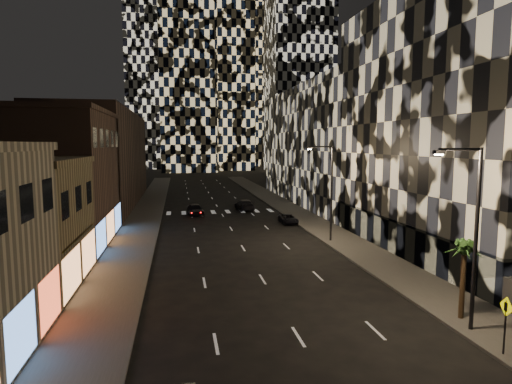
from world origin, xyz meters
name	(u,v)px	position (x,y,z in m)	size (l,w,h in m)	color
sidewalk_left	(146,213)	(-10.00, 50.00, 0.07)	(4.00, 120.00, 0.15)	#47443F
sidewalk_right	(291,209)	(10.00, 50.00, 0.07)	(4.00, 120.00, 0.15)	#47443F
curb_left	(162,213)	(-7.90, 50.00, 0.07)	(0.20, 120.00, 0.15)	#4C4C47
curb_right	(276,210)	(7.90, 50.00, 0.07)	(0.20, 120.00, 0.15)	#4C4C47
retail_brown	(52,180)	(-17.00, 33.50, 6.00)	(10.00, 15.00, 12.00)	#51392E
retail_filler_left	(102,159)	(-17.00, 60.00, 7.00)	(10.00, 40.00, 14.00)	#51392E
midrise_right	(484,124)	(20.00, 24.50, 11.00)	(16.00, 25.00, 22.00)	#232326
midrise_base	(395,237)	(12.30, 24.50, 1.50)	(0.60, 25.00, 3.00)	#383838
midrise_filler_right	(341,146)	(20.00, 57.00, 9.00)	(16.00, 40.00, 18.00)	#232326
tower_right_mid	(299,21)	(35.00, 135.00, 50.00)	(20.00, 20.00, 100.00)	black
tower_left_back	(158,10)	(-12.00, 165.00, 60.00)	(24.00, 24.00, 120.00)	black
tower_center_low	(187,28)	(-2.00, 140.00, 47.50)	(18.00, 18.00, 95.00)	black
streetlight_near	(472,226)	(8.35, 10.00, 5.35)	(2.55, 0.25, 9.00)	black
streetlight_far	(329,186)	(8.35, 30.00, 5.35)	(2.55, 0.25, 9.00)	black
car_dark_midlane	(195,209)	(-3.50, 47.74, 0.76)	(1.79, 4.45, 1.51)	black
car_dark_oncoming	(244,205)	(3.50, 50.95, 0.75)	(2.10, 5.16, 1.50)	black
car_dark_rightlane	(288,219)	(7.00, 39.89, 0.54)	(1.80, 3.89, 1.08)	black
ped_sign	(506,316)	(8.30, 7.47, 1.89)	(0.15, 0.86, 2.57)	black
palm_tree	(464,253)	(9.00, 11.33, 3.63)	(2.15, 2.14, 4.22)	#47331E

